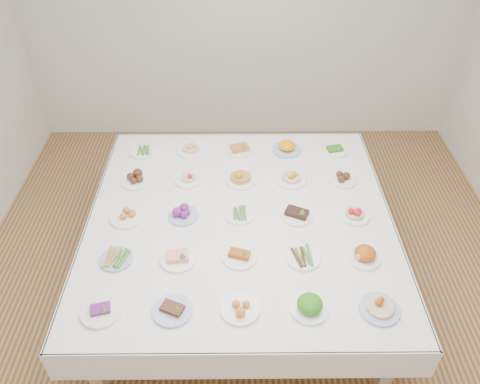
{
  "coord_description": "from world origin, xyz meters",
  "views": [
    {
      "loc": [
        -0.1,
        -2.62,
        3.27
      ],
      "look_at": [
        -0.08,
        0.23,
        0.88
      ],
      "focal_mm": 35.0,
      "sensor_mm": 36.0,
      "label": 1
    }
  ],
  "objects_px": {
    "dish_24": "(335,149)",
    "dish_0": "(100,309)",
    "dish_12": "(240,214)",
    "display_table": "(240,222)"
  },
  "relations": [
    {
      "from": "dish_24",
      "to": "dish_0",
      "type": "bearing_deg",
      "value": -135.13
    },
    {
      "from": "dish_0",
      "to": "dish_12",
      "type": "distance_m",
      "value": 1.27
    },
    {
      "from": "dish_0",
      "to": "dish_24",
      "type": "height_order",
      "value": "dish_0"
    },
    {
      "from": "display_table",
      "to": "dish_24",
      "type": "relative_size",
      "value": 10.51
    },
    {
      "from": "dish_0",
      "to": "dish_12",
      "type": "relative_size",
      "value": 1.13
    },
    {
      "from": "display_table",
      "to": "dish_12",
      "type": "xyz_separation_m",
      "value": [
        -0.0,
        0.01,
        0.08
      ]
    },
    {
      "from": "dish_12",
      "to": "dish_24",
      "type": "distance_m",
      "value": 1.25
    },
    {
      "from": "dish_0",
      "to": "dish_24",
      "type": "xyz_separation_m",
      "value": [
        1.79,
        1.78,
        0.0
      ]
    },
    {
      "from": "display_table",
      "to": "dish_12",
      "type": "relative_size",
      "value": 10.49
    },
    {
      "from": "dish_24",
      "to": "dish_12",
      "type": "bearing_deg",
      "value": -135.5
    }
  ]
}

